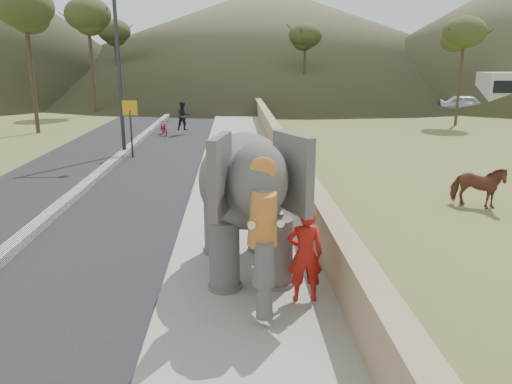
% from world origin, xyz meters
% --- Properties ---
extents(road, '(7.00, 120.00, 0.03)m').
position_xyz_m(road, '(-5.00, 10.00, 0.01)').
color(road, black).
rests_on(road, ground).
extents(median, '(0.35, 120.00, 0.22)m').
position_xyz_m(median, '(-5.00, 10.00, 0.11)').
color(median, black).
rests_on(median, ground).
extents(walkway, '(3.00, 120.00, 0.15)m').
position_xyz_m(walkway, '(0.00, 10.00, 0.07)').
color(walkway, '#9E9687').
rests_on(walkway, ground).
extents(parapet, '(0.30, 120.00, 1.10)m').
position_xyz_m(parapet, '(1.65, 10.00, 0.55)').
color(parapet, tan).
rests_on(parapet, ground).
extents(lamppost, '(1.76, 0.36, 8.00)m').
position_xyz_m(lamppost, '(-4.69, 17.37, 4.87)').
color(lamppost, '#2A292D').
rests_on(lamppost, ground).
extents(signboard, '(0.60, 0.08, 2.40)m').
position_xyz_m(signboard, '(-4.50, 16.63, 1.64)').
color(signboard, '#2D2D33').
rests_on(signboard, ground).
extents(cow, '(1.58, 1.33, 1.22)m').
position_xyz_m(cow, '(6.58, 8.78, 0.61)').
color(cow, brown).
rests_on(cow, ground).
extents(distant_car, '(4.56, 3.14, 1.44)m').
position_xyz_m(distant_car, '(17.72, 33.37, 0.72)').
color(distant_car, silver).
rests_on(distant_car, ground).
extents(hill_far, '(80.00, 80.00, 14.00)m').
position_xyz_m(hill_far, '(5.00, 70.00, 7.00)').
color(hill_far, brown).
rests_on(hill_far, ground).
extents(elephant_and_man, '(2.39, 3.96, 2.74)m').
position_xyz_m(elephant_and_man, '(0.02, 4.54, 1.51)').
color(elephant_and_man, '#615C58').
rests_on(elephant_and_man, ground).
extents(motorcyclist, '(2.07, 1.71, 1.84)m').
position_xyz_m(motorcyclist, '(-3.51, 23.15, 0.73)').
color(motorcyclist, maroon).
rests_on(motorcyclist, ground).
extents(trees, '(48.72, 41.62, 8.63)m').
position_xyz_m(trees, '(-3.23, 26.63, 3.94)').
color(trees, '#473828').
rests_on(trees, ground).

